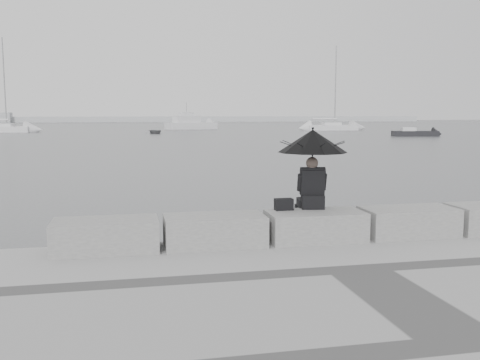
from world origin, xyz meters
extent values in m
plane|color=#484A4D|center=(0.00, 0.00, 0.00)|extent=(360.00, 360.00, 0.00)
cube|color=slate|center=(-3.40, -0.45, 0.75)|extent=(1.60, 0.80, 0.50)
cube|color=slate|center=(-1.70, -0.45, 0.75)|extent=(1.60, 0.80, 0.50)
cube|color=slate|center=(0.00, -0.45, 0.75)|extent=(1.60, 0.80, 0.50)
cube|color=slate|center=(1.70, -0.45, 0.75)|extent=(1.60, 0.80, 0.50)
sphere|color=#726056|center=(0.04, -0.12, 1.78)|extent=(0.21, 0.21, 0.21)
cylinder|color=black|center=(0.04, -0.13, 1.85)|extent=(0.02, 0.02, 1.00)
cone|color=black|center=(0.04, -0.13, 2.16)|extent=(1.18, 1.18, 0.39)
sphere|color=black|center=(0.04, -0.13, 2.37)|extent=(0.04, 0.04, 0.04)
cube|color=black|center=(-0.48, -0.20, 1.10)|extent=(0.30, 0.17, 0.19)
cube|color=#AEB1B4|center=(0.00, 155.00, 0.80)|extent=(180.00, 6.00, 1.60)
cube|color=silver|center=(-19.83, 70.26, 0.35)|extent=(7.80, 3.71, 0.90)
cube|color=silver|center=(-19.83, 70.26, 0.95)|extent=(2.87, 2.05, 0.50)
cylinder|color=gray|center=(-19.83, 70.26, 6.80)|extent=(0.16, 0.16, 12.00)
cylinder|color=gray|center=(-19.83, 70.26, 1.60)|extent=(4.16, 0.86, 0.10)
cube|color=silver|center=(27.75, 69.29, 0.35)|extent=(7.86, 2.59, 0.90)
cube|color=silver|center=(27.75, 69.29, 0.95)|extent=(2.77, 1.67, 0.50)
cylinder|color=gray|center=(27.75, 69.29, 6.80)|extent=(0.16, 0.16, 12.00)
cylinder|color=gray|center=(27.75, 69.29, 1.60)|extent=(4.39, 0.21, 0.10)
cube|color=silver|center=(7.22, 79.52, 0.50)|extent=(8.79, 5.43, 1.20)
cube|color=silver|center=(7.22, 79.52, 1.60)|extent=(4.67, 3.47, 1.20)
cube|color=silver|center=(7.22, 79.52, 2.50)|extent=(2.50, 2.21, 0.60)
cylinder|color=gray|center=(7.22, 79.52, 3.60)|extent=(0.08, 0.08, 1.60)
cube|color=black|center=(29.22, 47.27, 0.25)|extent=(5.32, 2.78, 0.70)
cube|color=silver|center=(29.22, 47.27, 0.75)|extent=(1.77, 1.53, 0.50)
imported|color=gray|center=(0.43, 61.41, 0.29)|extent=(3.62, 1.99, 0.58)
camera|label=1|loc=(-3.02, -8.75, 2.63)|focal=40.00mm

